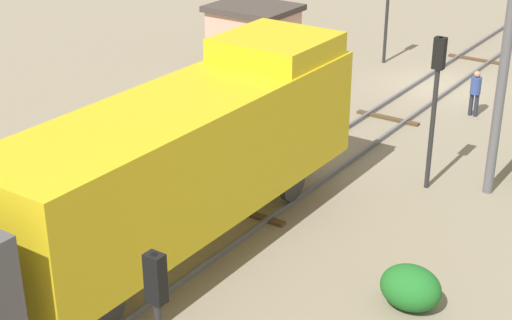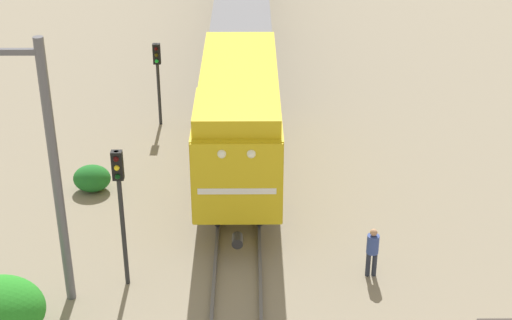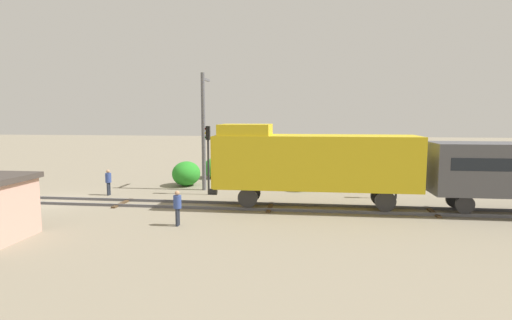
{
  "view_description": "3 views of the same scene",
  "coord_description": "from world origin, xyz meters",
  "px_view_note": "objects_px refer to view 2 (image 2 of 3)",
  "views": [
    {
      "loc": [
        -11.05,
        28.94,
        10.24
      ],
      "look_at": [
        -0.04,
        12.9,
        1.52
      ],
      "focal_mm": 55.0,
      "sensor_mm": 36.0,
      "label": 1
    },
    {
      "loc": [
        0.44,
        -11.18,
        14.37
      ],
      "look_at": [
        0.62,
        14.18,
        1.59
      ],
      "focal_mm": 55.0,
      "sensor_mm": 36.0,
      "label": 2
    },
    {
      "loc": [
        22.2,
        15.23,
        5.23
      ],
      "look_at": [
        -1.24,
        12.31,
        2.61
      ],
      "focal_mm": 28.0,
      "sensor_mm": 36.0,
      "label": 3
    }
  ],
  "objects_px": {
    "locomotive": "(239,115)",
    "worker_by_signal": "(372,249)",
    "passenger_car_leading": "(242,18)",
    "traffic_signal_mid": "(120,195)",
    "catenary_mast": "(53,170)",
    "traffic_signal_far": "(158,69)"
  },
  "relations": [
    {
      "from": "traffic_signal_mid",
      "to": "traffic_signal_far",
      "type": "relative_size",
      "value": 1.22
    },
    {
      "from": "traffic_signal_far",
      "to": "catenary_mast",
      "type": "height_order",
      "value": "catenary_mast"
    },
    {
      "from": "passenger_car_leading",
      "to": "traffic_signal_mid",
      "type": "height_order",
      "value": "traffic_signal_mid"
    },
    {
      "from": "passenger_car_leading",
      "to": "worker_by_signal",
      "type": "relative_size",
      "value": 8.24
    },
    {
      "from": "locomotive",
      "to": "worker_by_signal",
      "type": "height_order",
      "value": "locomotive"
    },
    {
      "from": "locomotive",
      "to": "worker_by_signal",
      "type": "xyz_separation_m",
      "value": [
        4.2,
        -6.34,
        -1.78
      ]
    },
    {
      "from": "worker_by_signal",
      "to": "catenary_mast",
      "type": "bearing_deg",
      "value": -16.66
    },
    {
      "from": "traffic_signal_mid",
      "to": "traffic_signal_far",
      "type": "bearing_deg",
      "value": 90.95
    },
    {
      "from": "traffic_signal_far",
      "to": "worker_by_signal",
      "type": "height_order",
      "value": "traffic_signal_far"
    },
    {
      "from": "traffic_signal_mid",
      "to": "catenary_mast",
      "type": "xyz_separation_m",
      "value": [
        -1.66,
        -0.71,
        1.19
      ]
    },
    {
      "from": "passenger_car_leading",
      "to": "worker_by_signal",
      "type": "xyz_separation_m",
      "value": [
        4.2,
        -19.67,
        -1.53
      ]
    },
    {
      "from": "locomotive",
      "to": "worker_by_signal",
      "type": "bearing_deg",
      "value": -56.46
    },
    {
      "from": "passenger_car_leading",
      "to": "traffic_signal_far",
      "type": "relative_size",
      "value": 3.73
    },
    {
      "from": "traffic_signal_far",
      "to": "locomotive",
      "type": "bearing_deg",
      "value": -56.32
    },
    {
      "from": "traffic_signal_far",
      "to": "worker_by_signal",
      "type": "xyz_separation_m",
      "value": [
        7.8,
        -11.74,
        -1.63
      ]
    },
    {
      "from": "traffic_signal_far",
      "to": "worker_by_signal",
      "type": "relative_size",
      "value": 2.21
    },
    {
      "from": "locomotive",
      "to": "passenger_car_leading",
      "type": "bearing_deg",
      "value": 90.0
    },
    {
      "from": "catenary_mast",
      "to": "traffic_signal_far",
      "type": "bearing_deg",
      "value": 83.5
    },
    {
      "from": "traffic_signal_mid",
      "to": "worker_by_signal",
      "type": "relative_size",
      "value": 2.68
    },
    {
      "from": "locomotive",
      "to": "traffic_signal_mid",
      "type": "xyz_separation_m",
      "value": [
        -3.4,
        -6.7,
        0.38
      ]
    },
    {
      "from": "worker_by_signal",
      "to": "traffic_signal_mid",
      "type": "bearing_deg",
      "value": -20.54
    },
    {
      "from": "passenger_car_leading",
      "to": "traffic_signal_mid",
      "type": "relative_size",
      "value": 3.07
    }
  ]
}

